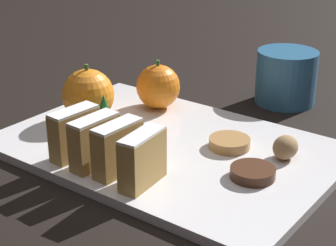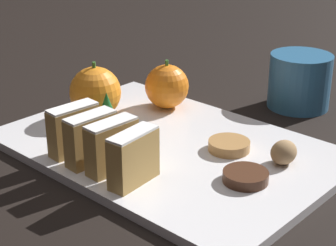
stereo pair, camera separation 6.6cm
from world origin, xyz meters
name	(u,v)px [view 1 (the left image)]	position (x,y,z in m)	size (l,w,h in m)	color
ground_plane	(168,152)	(0.00, 0.00, 0.00)	(6.00, 6.00, 0.00)	black
serving_platter	(168,148)	(0.00, 0.00, 0.01)	(0.29, 0.43, 0.01)	white
stollen_slice_front	(142,159)	(-0.10, -0.04, 0.04)	(0.07, 0.03, 0.06)	tan
stollen_slice_second	(120,149)	(-0.10, 0.00, 0.04)	(0.07, 0.03, 0.06)	tan
stollen_slice_third	(95,142)	(-0.10, 0.03, 0.04)	(0.07, 0.03, 0.06)	tan
stollen_slice_fourth	(75,133)	(-0.10, 0.07, 0.04)	(0.07, 0.03, 0.06)	tan
orange_near	(86,96)	(0.00, 0.14, 0.05)	(0.07, 0.07, 0.08)	orange
orange_far	(158,87)	(0.10, 0.09, 0.05)	(0.07, 0.07, 0.07)	orange
walnut	(285,147)	(0.05, -0.14, 0.03)	(0.04, 0.03, 0.03)	#9E7A51
chocolate_cookie	(253,173)	(-0.01, -0.13, 0.02)	(0.05, 0.05, 0.01)	#472819
gingerbread_cookie	(230,143)	(0.04, -0.07, 0.02)	(0.05, 0.05, 0.01)	#B27F47
evergreen_sprig	(104,116)	(-0.03, 0.08, 0.04)	(0.04, 0.04, 0.06)	#195623
coffee_mug	(287,77)	(0.26, -0.04, 0.04)	(0.13, 0.10, 0.09)	#2D6693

